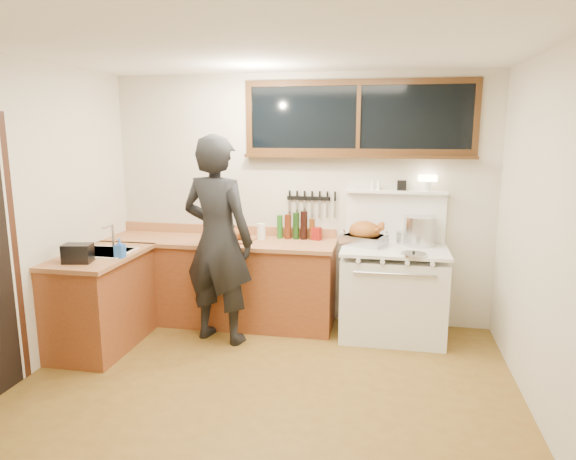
% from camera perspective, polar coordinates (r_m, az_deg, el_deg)
% --- Properties ---
extents(ground_plane, '(4.00, 3.50, 0.02)m').
position_cam_1_polar(ground_plane, '(4.20, -3.00, -17.99)').
color(ground_plane, brown).
extents(room_shell, '(4.10, 3.60, 2.65)m').
position_cam_1_polar(room_shell, '(3.69, -3.27, 5.13)').
color(room_shell, beige).
rests_on(room_shell, ground).
extents(counter_back, '(2.44, 0.64, 1.00)m').
position_cam_1_polar(counter_back, '(5.52, -7.54, -5.58)').
color(counter_back, brown).
rests_on(counter_back, ground).
extents(counter_left, '(0.64, 1.09, 0.90)m').
position_cam_1_polar(counter_left, '(5.17, -20.07, -7.37)').
color(counter_left, brown).
rests_on(counter_left, ground).
extents(sink_unit, '(0.50, 0.45, 0.37)m').
position_cam_1_polar(sink_unit, '(5.12, -19.74, -2.93)').
color(sink_unit, white).
rests_on(sink_unit, counter_left).
extents(vintage_stove, '(1.02, 0.74, 1.59)m').
position_cam_1_polar(vintage_stove, '(5.21, 11.58, -6.58)').
color(vintage_stove, white).
rests_on(vintage_stove, ground).
extents(back_window, '(2.32, 0.13, 0.77)m').
position_cam_1_polar(back_window, '(5.29, 7.81, 11.37)').
color(back_window, black).
rests_on(back_window, room_shell).
extents(knife_strip, '(0.52, 0.03, 0.28)m').
position_cam_1_polar(knife_strip, '(5.40, 2.50, 3.42)').
color(knife_strip, black).
rests_on(knife_strip, room_shell).
extents(man, '(0.82, 0.64, 2.00)m').
position_cam_1_polar(man, '(4.92, -7.82, -1.13)').
color(man, black).
rests_on(man, ground).
extents(soap_bottle, '(0.08, 0.08, 0.18)m').
position_cam_1_polar(soap_bottle, '(4.84, -18.19, -1.92)').
color(soap_bottle, blue).
rests_on(soap_bottle, counter_left).
extents(toaster, '(0.26, 0.20, 0.16)m').
position_cam_1_polar(toaster, '(4.79, -22.33, -2.41)').
color(toaster, black).
rests_on(toaster, counter_left).
extents(cutting_board, '(0.41, 0.32, 0.14)m').
position_cam_1_polar(cutting_board, '(5.31, -5.92, -0.67)').
color(cutting_board, '#A76A42').
rests_on(cutting_board, counter_back).
extents(roast_turkey, '(0.49, 0.43, 0.24)m').
position_cam_1_polar(roast_turkey, '(5.15, 8.51, -0.55)').
color(roast_turkey, silver).
rests_on(roast_turkey, vintage_stove).
extents(stockpot, '(0.38, 0.38, 0.29)m').
position_cam_1_polar(stockpot, '(5.24, 14.40, -0.10)').
color(stockpot, silver).
rests_on(stockpot, vintage_stove).
extents(saucepan, '(0.19, 0.29, 0.12)m').
position_cam_1_polar(saucepan, '(5.30, 12.78, -0.80)').
color(saucepan, silver).
rests_on(saucepan, vintage_stove).
extents(pot_lid, '(0.25, 0.25, 0.04)m').
position_cam_1_polar(pot_lid, '(4.83, 13.78, -2.63)').
color(pot_lid, silver).
rests_on(pot_lid, vintage_stove).
extents(coffee_tin, '(0.10, 0.09, 0.14)m').
position_cam_1_polar(coffee_tin, '(5.34, 3.18, -0.40)').
color(coffee_tin, maroon).
rests_on(coffee_tin, counter_back).
extents(pitcher, '(0.10, 0.10, 0.17)m').
position_cam_1_polar(pitcher, '(5.35, -3.00, -0.18)').
color(pitcher, white).
rests_on(pitcher, counter_back).
extents(bottle_cluster, '(0.40, 0.07, 0.30)m').
position_cam_1_polar(bottle_cluster, '(5.36, 0.87, 0.40)').
color(bottle_cluster, black).
rests_on(bottle_cluster, counter_back).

